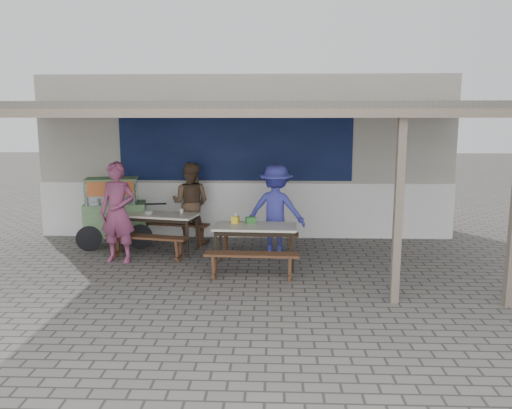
{
  "coord_description": "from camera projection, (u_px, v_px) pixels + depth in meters",
  "views": [
    {
      "loc": [
        0.63,
        -7.73,
        2.59
      ],
      "look_at": [
        0.32,
        0.9,
        1.09
      ],
      "focal_mm": 35.0,
      "sensor_mm": 36.0,
      "label": 1
    }
  ],
  "objects": [
    {
      "name": "ground",
      "position": [
        234.0,
        280.0,
        8.08
      ],
      "size": [
        60.0,
        60.0,
        0.0
      ],
      "primitive_type": "plane",
      "color": "#635F59",
      "rests_on": "ground"
    },
    {
      "name": "back_wall",
      "position": [
        246.0,
        157.0,
        11.31
      ],
      "size": [
        9.0,
        1.28,
        3.5
      ],
      "color": "#AFAC9D",
      "rests_on": "ground"
    },
    {
      "name": "warung_roof",
      "position": [
        238.0,
        110.0,
        8.5
      ],
      "size": [
        9.0,
        4.21,
        2.81
      ],
      "color": "#5B554E",
      "rests_on": "ground"
    },
    {
      "name": "table_left",
      "position": [
        160.0,
        218.0,
        9.69
      ],
      "size": [
        1.56,
        0.93,
        0.75
      ],
      "rotation": [
        0.0,
        0.0,
        -0.2
      ],
      "color": "beige",
      "rests_on": "ground"
    },
    {
      "name": "bench_left_street",
      "position": [
        147.0,
        242.0,
        9.18
      ],
      "size": [
        1.58,
        0.59,
        0.45
      ],
      "rotation": [
        0.0,
        0.0,
        -0.2
      ],
      "color": "brown",
      "rests_on": "ground"
    },
    {
      "name": "bench_left_wall",
      "position": [
        172.0,
        228.0,
        10.31
      ],
      "size": [
        1.58,
        0.59,
        0.45
      ],
      "rotation": [
        0.0,
        0.0,
        -0.2
      ],
      "color": "brown",
      "rests_on": "ground"
    },
    {
      "name": "table_right",
      "position": [
        255.0,
        230.0,
        8.64
      ],
      "size": [
        1.45,
        0.78,
        0.75
      ],
      "rotation": [
        0.0,
        0.0,
        -0.04
      ],
      "color": "beige",
      "rests_on": "ground"
    },
    {
      "name": "bench_right_street",
      "position": [
        252.0,
        260.0,
        8.0
      ],
      "size": [
        1.53,
        0.34,
        0.45
      ],
      "rotation": [
        0.0,
        0.0,
        -0.04
      ],
      "color": "brown",
      "rests_on": "ground"
    },
    {
      "name": "bench_right_wall",
      "position": [
        258.0,
        239.0,
        9.4
      ],
      "size": [
        1.53,
        0.34,
        0.45
      ],
      "rotation": [
        0.0,
        0.0,
        -0.04
      ],
      "color": "brown",
      "rests_on": "ground"
    },
    {
      "name": "vendor_cart",
      "position": [
        114.0,
        209.0,
        10.09
      ],
      "size": [
        1.67,
        0.93,
        1.4
      ],
      "rotation": [
        0.0,
        0.0,
        0.21
      ],
      "color": "#729664",
      "rests_on": "ground"
    },
    {
      "name": "patron_street_side",
      "position": [
        118.0,
        212.0,
        8.96
      ],
      "size": [
        0.73,
        0.54,
        1.83
      ],
      "primitive_type": "imported",
      "rotation": [
        0.0,
        0.0,
        -0.17
      ],
      "color": "#7C3758",
      "rests_on": "ground"
    },
    {
      "name": "patron_wall_side",
      "position": [
        191.0,
        203.0,
        10.36
      ],
      "size": [
        0.93,
        0.78,
        1.69
      ],
      "primitive_type": "imported",
      "rotation": [
        0.0,
        0.0,
        2.95
      ],
      "color": "brown",
      "rests_on": "ground"
    },
    {
      "name": "patron_right_table",
      "position": [
        276.0,
        210.0,
        9.5
      ],
      "size": [
        1.24,
        0.88,
        1.73
      ],
      "primitive_type": "imported",
      "rotation": [
        0.0,
        0.0,
        2.91
      ],
      "color": "#3B3EAA",
      "rests_on": "ground"
    },
    {
      "name": "tissue_box",
      "position": [
        236.0,
        220.0,
        8.83
      ],
      "size": [
        0.15,
        0.15,
        0.12
      ],
      "primitive_type": "cube",
      "rotation": [
        0.0,
        0.0,
        -0.28
      ],
      "color": "gold",
      "rests_on": "table_right"
    },
    {
      "name": "donation_box",
      "position": [
        251.0,
        220.0,
        8.8
      ],
      "size": [
        0.21,
        0.18,
        0.12
      ],
      "primitive_type": "cube",
      "rotation": [
        0.0,
        0.0,
        0.41
      ],
      "color": "#327233",
      "rests_on": "table_right"
    },
    {
      "name": "condiment_jar",
      "position": [
        182.0,
        211.0,
        9.79
      ],
      "size": [
        0.07,
        0.07,
        0.08
      ],
      "primitive_type": "cylinder",
      "color": "beige",
      "rests_on": "table_left"
    },
    {
      "name": "condiment_bowl",
      "position": [
        149.0,
        213.0,
        9.68
      ],
      "size": [
        0.21,
        0.21,
        0.04
      ],
      "primitive_type": "imported",
      "rotation": [
        0.0,
        0.0,
        0.16
      ],
      "color": "white",
      "rests_on": "table_left"
    }
  ]
}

